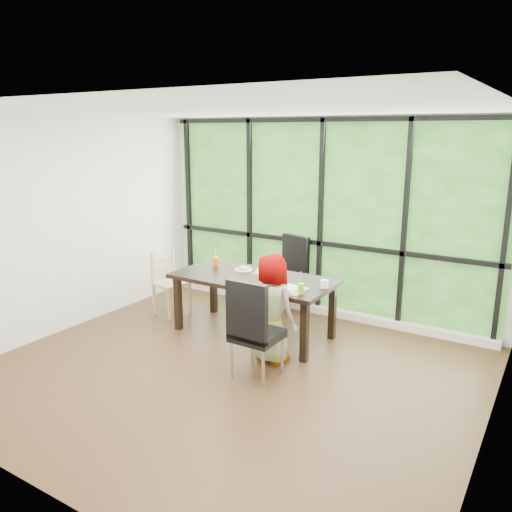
{
  "coord_description": "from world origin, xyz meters",
  "views": [
    {
      "loc": [
        2.87,
        -4.11,
        2.51
      ],
      "look_at": [
        -0.25,
        0.92,
        1.05
      ],
      "focal_mm": 35.7,
      "sensor_mm": 36.0,
      "label": 1
    }
  ],
  "objects_px": {
    "child_toddler": "(276,289)",
    "orange_cup": "(216,262)",
    "dining_table": "(253,305)",
    "white_mug": "(324,284)",
    "tissue_box": "(260,277)",
    "chair_end_beech": "(171,283)",
    "plate_near": "(285,287)",
    "chair_window_leather": "(286,275)",
    "chair_interior_leather": "(257,328)",
    "plate_far": "(244,270)",
    "child_older": "(273,309)",
    "green_cup": "(301,289)"
  },
  "relations": [
    {
      "from": "orange_cup",
      "to": "tissue_box",
      "type": "height_order",
      "value": "orange_cup"
    },
    {
      "from": "plate_near",
      "to": "green_cup",
      "type": "distance_m",
      "value": 0.27
    },
    {
      "from": "chair_end_beech",
      "to": "green_cup",
      "type": "height_order",
      "value": "chair_end_beech"
    },
    {
      "from": "chair_window_leather",
      "to": "white_mug",
      "type": "height_order",
      "value": "chair_window_leather"
    },
    {
      "from": "plate_far",
      "to": "orange_cup",
      "type": "distance_m",
      "value": 0.43
    },
    {
      "from": "dining_table",
      "to": "plate_near",
      "type": "distance_m",
      "value": 0.7
    },
    {
      "from": "child_toddler",
      "to": "orange_cup",
      "type": "relative_size",
      "value": 6.96
    },
    {
      "from": "chair_end_beech",
      "to": "orange_cup",
      "type": "bearing_deg",
      "value": -64.97
    },
    {
      "from": "chair_interior_leather",
      "to": "plate_far",
      "type": "distance_m",
      "value": 1.49
    },
    {
      "from": "orange_cup",
      "to": "green_cup",
      "type": "xyz_separation_m",
      "value": [
        1.5,
        -0.45,
        -0.0
      ]
    },
    {
      "from": "chair_end_beech",
      "to": "white_mug",
      "type": "distance_m",
      "value": 2.31
    },
    {
      "from": "chair_interior_leather",
      "to": "tissue_box",
      "type": "relative_size",
      "value": 7.93
    },
    {
      "from": "child_toddler",
      "to": "plate_near",
      "type": "bearing_deg",
      "value": -36.6
    },
    {
      "from": "chair_window_leather",
      "to": "chair_interior_leather",
      "type": "xyz_separation_m",
      "value": [
        0.69,
        -1.89,
        0.0
      ]
    },
    {
      "from": "child_older",
      "to": "green_cup",
      "type": "height_order",
      "value": "child_older"
    },
    {
      "from": "child_toddler",
      "to": "child_older",
      "type": "distance_m",
      "value": 1.28
    },
    {
      "from": "chair_interior_leather",
      "to": "white_mug",
      "type": "bearing_deg",
      "value": -105.14
    },
    {
      "from": "chair_end_beech",
      "to": "child_toddler",
      "type": "relative_size",
      "value": 1.03
    },
    {
      "from": "plate_far",
      "to": "orange_cup",
      "type": "bearing_deg",
      "value": -177.37
    },
    {
      "from": "child_older",
      "to": "green_cup",
      "type": "distance_m",
      "value": 0.38
    },
    {
      "from": "dining_table",
      "to": "chair_interior_leather",
      "type": "height_order",
      "value": "chair_interior_leather"
    },
    {
      "from": "dining_table",
      "to": "plate_far",
      "type": "relative_size",
      "value": 8.87
    },
    {
      "from": "chair_interior_leather",
      "to": "green_cup",
      "type": "xyz_separation_m",
      "value": [
        0.15,
        0.67,
        0.27
      ]
    },
    {
      "from": "chair_window_leather",
      "to": "plate_far",
      "type": "xyz_separation_m",
      "value": [
        -0.23,
        -0.74,
        0.22
      ]
    },
    {
      "from": "white_mug",
      "to": "chair_interior_leather",
      "type": "bearing_deg",
      "value": -105.85
    },
    {
      "from": "chair_end_beech",
      "to": "tissue_box",
      "type": "distance_m",
      "value": 1.58
    },
    {
      "from": "dining_table",
      "to": "child_toddler",
      "type": "xyz_separation_m",
      "value": [
        0.0,
        0.58,
        0.06
      ]
    },
    {
      "from": "plate_near",
      "to": "tissue_box",
      "type": "xyz_separation_m",
      "value": [
        -0.37,
        0.05,
        0.05
      ]
    },
    {
      "from": "dining_table",
      "to": "white_mug",
      "type": "relative_size",
      "value": 21.26
    },
    {
      "from": "child_older",
      "to": "orange_cup",
      "type": "distance_m",
      "value": 1.49
    },
    {
      "from": "plate_near",
      "to": "tissue_box",
      "type": "relative_size",
      "value": 2.02
    },
    {
      "from": "chair_window_leather",
      "to": "child_toddler",
      "type": "height_order",
      "value": "chair_window_leather"
    },
    {
      "from": "child_older",
      "to": "plate_far",
      "type": "distance_m",
      "value": 1.14
    },
    {
      "from": "chair_window_leather",
      "to": "white_mug",
      "type": "relative_size",
      "value": 11.42
    },
    {
      "from": "plate_near",
      "to": "chair_interior_leather",
      "type": "bearing_deg",
      "value": -82.85
    },
    {
      "from": "chair_window_leather",
      "to": "white_mug",
      "type": "xyz_separation_m",
      "value": [
        0.97,
        -0.88,
        0.26
      ]
    },
    {
      "from": "green_cup",
      "to": "child_toddler",
      "type": "bearing_deg",
      "value": 132.85
    },
    {
      "from": "dining_table",
      "to": "white_mug",
      "type": "height_order",
      "value": "white_mug"
    },
    {
      "from": "plate_near",
      "to": "tissue_box",
      "type": "bearing_deg",
      "value": 172.45
    },
    {
      "from": "child_older",
      "to": "tissue_box",
      "type": "bearing_deg",
      "value": -33.25
    },
    {
      "from": "chair_interior_leather",
      "to": "child_older",
      "type": "bearing_deg",
      "value": -81.88
    },
    {
      "from": "child_older",
      "to": "tissue_box",
      "type": "distance_m",
      "value": 0.6
    },
    {
      "from": "chair_window_leather",
      "to": "chair_end_beech",
      "type": "bearing_deg",
      "value": -130.7
    },
    {
      "from": "plate_near",
      "to": "orange_cup",
      "type": "distance_m",
      "value": 1.3
    },
    {
      "from": "white_mug",
      "to": "tissue_box",
      "type": "xyz_separation_m",
      "value": [
        -0.75,
        -0.19,
        0.01
      ]
    },
    {
      "from": "chair_interior_leather",
      "to": "plate_far",
      "type": "relative_size",
      "value": 4.76
    },
    {
      "from": "chair_interior_leather",
      "to": "green_cup",
      "type": "height_order",
      "value": "chair_interior_leather"
    },
    {
      "from": "orange_cup",
      "to": "tissue_box",
      "type": "distance_m",
      "value": 0.94
    },
    {
      "from": "green_cup",
      "to": "dining_table",
      "type": "bearing_deg",
      "value": 160.38
    },
    {
      "from": "plate_far",
      "to": "tissue_box",
      "type": "distance_m",
      "value": 0.57
    }
  ]
}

